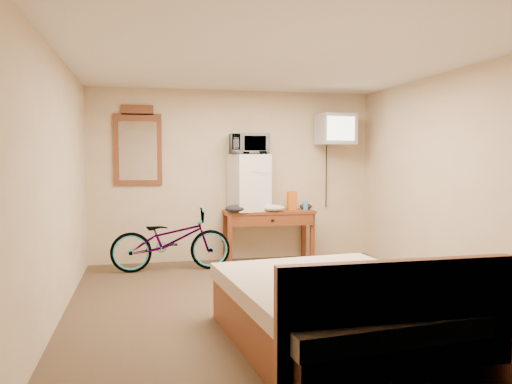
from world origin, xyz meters
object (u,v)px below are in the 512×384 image
(mini_fridge, at_px, (249,183))
(bed, at_px, (342,313))
(desk, at_px, (269,219))
(bicycle, at_px, (171,240))
(blue_cup, at_px, (306,205))
(microwave, at_px, (249,144))
(wall_mirror, at_px, (138,146))
(crt_television, at_px, (335,129))

(mini_fridge, xyz_separation_m, bed, (0.02, -3.42, -0.86))
(desk, height_order, bicycle, bicycle)
(blue_cup, distance_m, bed, 3.49)
(bed, bearing_deg, mini_fridge, 90.41)
(microwave, relative_size, bicycle, 0.34)
(desk, bearing_deg, blue_cup, -1.90)
(mini_fridge, distance_m, microwave, 0.56)
(wall_mirror, bearing_deg, mini_fridge, -8.03)
(bed, bearing_deg, bicycle, 110.65)
(crt_television, bearing_deg, blue_cup, -175.36)
(desk, height_order, mini_fridge, mini_fridge)
(crt_television, relative_size, wall_mirror, 0.54)
(crt_television, bearing_deg, wall_mirror, 174.97)
(blue_cup, distance_m, bicycle, 2.03)
(crt_television, distance_m, bicycle, 2.89)
(wall_mirror, xyz_separation_m, bed, (1.58, -3.64, -1.38))
(mini_fridge, distance_m, bicycle, 1.40)
(desk, distance_m, microwave, 1.12)
(desk, distance_m, wall_mirror, 2.14)
(desk, xyz_separation_m, mini_fridge, (-0.29, 0.05, 0.53))
(bicycle, bearing_deg, desk, -78.60)
(desk, relative_size, microwave, 2.48)
(desk, distance_m, bed, 3.40)
(desk, distance_m, crt_television, 1.66)
(wall_mirror, bearing_deg, microwave, -8.02)
(desk, bearing_deg, crt_television, 1.11)
(microwave, relative_size, blue_cup, 4.15)
(mini_fridge, xyz_separation_m, microwave, (0.00, 0.00, 0.56))
(blue_cup, distance_m, crt_television, 1.22)
(desk, bearing_deg, bed, -94.42)
(mini_fridge, relative_size, microwave, 1.51)
(wall_mirror, bearing_deg, bicycle, -52.79)
(blue_cup, bearing_deg, mini_fridge, 175.21)
(microwave, distance_m, crt_television, 1.32)
(mini_fridge, relative_size, wall_mirror, 0.72)
(mini_fridge, bearing_deg, crt_television, -1.40)
(microwave, height_order, wall_mirror, wall_mirror)
(mini_fridge, relative_size, bicycle, 0.51)
(microwave, xyz_separation_m, crt_television, (1.30, -0.03, 0.22))
(crt_television, xyz_separation_m, bicycle, (-2.44, -0.30, -1.52))
(blue_cup, relative_size, crt_television, 0.21)
(microwave, height_order, crt_television, crt_television)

